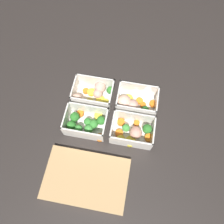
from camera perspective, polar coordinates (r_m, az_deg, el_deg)
name	(u,v)px	position (r m, az deg, el deg)	size (l,w,h in m)	color
ground_plane	(112,115)	(0.84, 0.00, -0.67)	(4.00, 4.00, 0.00)	#282321
container_near_left	(133,103)	(0.83, 5.61, 2.40)	(0.16, 0.11, 0.07)	silver
container_near_right	(94,94)	(0.85, -4.75, 4.62)	(0.16, 0.12, 0.07)	silver
container_far_left	(133,131)	(0.79, 5.59, -5.09)	(0.15, 0.12, 0.07)	silver
container_far_right	(86,123)	(0.80, -6.85, -2.87)	(0.16, 0.12, 0.07)	silver
cutting_board	(86,179)	(0.77, -6.79, -16.88)	(0.28, 0.18, 0.02)	tan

